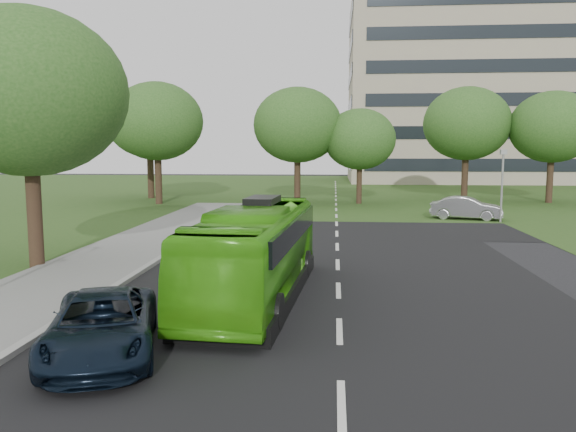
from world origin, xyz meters
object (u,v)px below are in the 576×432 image
object	(u,v)px
office_building	(495,91)
tree_side_near	(28,93)
tree_park_f	(149,122)
bus	(256,252)
suv	(102,325)
tree_park_b	(297,125)
tree_park_e	(553,127)
tree_park_d	(467,124)
tree_park_a	(157,121)
tree_park_c	(360,139)
camera_pole	(502,176)
sedan	(466,208)

from	to	relation	value
office_building	tree_side_near	xyz separation A→B (m)	(-33.30, -61.35, -6.02)
tree_park_f	bus	distance (m)	36.76
bus	suv	xyz separation A→B (m)	(-2.66, -5.09, -0.71)
tree_park_b	tree_park_e	xyz separation A→B (m)	(20.90, 1.93, -0.14)
tree_park_d	bus	world-z (taller)	tree_park_d
tree_park_a	tree_park_b	xyz separation A→B (m)	(11.21, 1.71, -0.26)
bus	office_building	bearing A→B (deg)	73.44
tree_park_c	camera_pole	size ratio (longest dim) A/B	1.74
tree_side_near	suv	distance (m)	12.10
suv	tree_park_c	bearing A→B (deg)	61.89
tree_park_c	camera_pole	bearing A→B (deg)	-54.08
camera_pole	tree_park_e	bearing A→B (deg)	38.24
tree_park_b	tree_park_f	world-z (taller)	tree_park_f
tree_park_d	tree_side_near	xyz separation A→B (m)	(-22.49, -29.91, -0.14)
office_building	sedan	bearing A→B (deg)	-106.95
tree_side_near	suv	world-z (taller)	tree_side_near
tree_park_b	sedan	bearing A→B (deg)	-41.04
tree_park_b	suv	distance (m)	35.43
office_building	tree_park_a	distance (m)	52.04
tree_park_b	tree_park_e	bearing A→B (deg)	5.28
tree_park_b	tree_park_e	distance (m)	20.99
tree_park_d	tree_park_e	xyz separation A→B (m)	(6.55, -1.68, -0.37)
tree_park_c	bus	size ratio (longest dim) A/B	0.78
tree_park_c	suv	size ratio (longest dim) A/B	1.61
tree_park_a	tree_park_b	world-z (taller)	tree_park_a
office_building	camera_pole	bearing A→B (deg)	-104.46
sedan	tree_park_e	bearing A→B (deg)	-22.96
tree_park_d	sedan	size ratio (longest dim) A/B	2.21
tree_park_f	suv	world-z (taller)	tree_park_f
office_building	tree_park_f	xyz separation A→B (m)	(-38.78, -31.47, -5.61)
tree_park_c	camera_pole	world-z (taller)	tree_park_c
office_building	camera_pole	distance (m)	48.85
bus	tree_park_a	bearing A→B (deg)	117.09
tree_park_c	tree_park_d	distance (m)	10.09
tree_park_a	tree_side_near	world-z (taller)	tree_park_a
office_building	suv	distance (m)	75.95
bus	tree_park_d	bearing A→B (deg)	71.90
sedan	camera_pole	world-z (taller)	camera_pole
tree_park_a	tree_park_f	world-z (taller)	tree_park_f
bus	tree_park_e	bearing A→B (deg)	61.65
tree_park_d	sedan	world-z (taller)	tree_park_d
tree_park_a	suv	xyz separation A→B (m)	(9.27, -33.20, -6.00)
office_building	suv	world-z (taller)	office_building
office_building	bus	xyz separation A→B (m)	(-24.44, -64.86, -11.12)
office_building	tree_park_c	world-z (taller)	office_building
tree_side_near	sedan	xyz separation A→B (m)	(19.58, 16.33, -5.75)
tree_park_d	bus	bearing A→B (deg)	-112.18
tree_park_f	tree_park_b	bearing A→B (deg)	-14.72
tree_park_c	sedan	world-z (taller)	tree_park_c
bus	camera_pole	distance (m)	22.36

